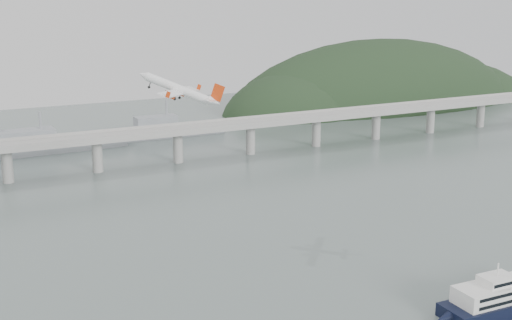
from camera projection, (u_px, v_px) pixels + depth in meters
ground at (327, 292)px, 241.16m from camera, size 900.00×900.00×0.00m
bridge at (144, 138)px, 409.22m from camera, size 800.00×22.00×23.90m
headland at (389, 121)px, 658.33m from camera, size 365.00×155.00×156.00m
airliner at (180, 90)px, 266.42m from camera, size 29.01×28.37×14.15m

